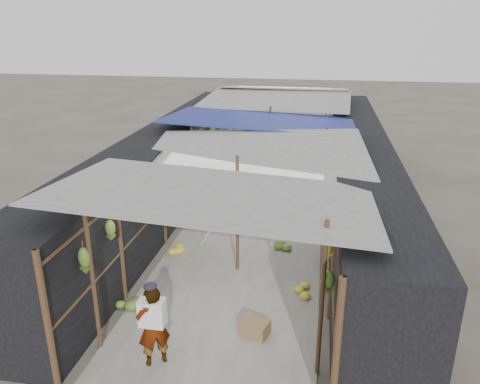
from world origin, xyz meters
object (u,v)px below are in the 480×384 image
Objects in this scene: crate_near at (255,328)px; shopper_blue at (268,151)px; vendor_elderly at (153,326)px; vendor_seated at (292,168)px; black_basin at (320,175)px.

crate_near is 9.09m from shopper_blue.
shopper_blue is at bearing -128.38° from vendor_elderly.
vendor_elderly is 1.67× the size of vendor_seated.
black_basin is 0.65× the size of vendor_seated.
shopper_blue is (-0.85, 9.02, 0.77)m from crate_near.
vendor_elderly reaches higher than crate_near.
black_basin is at bearing -138.41° from vendor_elderly.
vendor_elderly is 0.77× the size of shopper_blue.
crate_near is 1.85m from vendor_elderly.
black_basin is 0.30× the size of shopper_blue.
crate_near is at bearing -17.34° from vendor_seated.
vendor_elderly reaches higher than vendor_seated.
black_basin is (0.99, 9.19, -0.06)m from crate_near.
vendor_seated is at bearing -21.22° from shopper_blue.
shopper_blue is 1.03m from vendor_seated.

